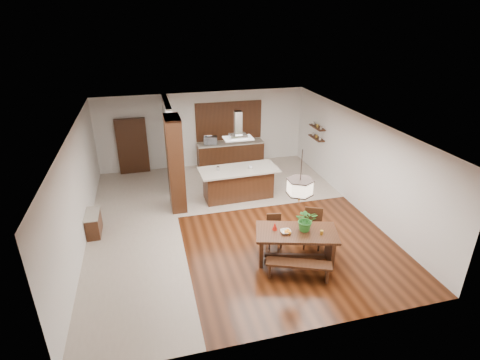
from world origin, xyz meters
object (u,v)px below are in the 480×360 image
object	(u,v)px
island_cup	(251,167)
hallway_console	(94,224)
dining_chair_left	(275,231)
dining_chair_right	(312,229)
dining_bench	(298,270)
range_hood	(238,125)
microwave	(210,141)
foliage_plant	(306,220)
kitchen_island	(238,183)
dining_table	(296,239)
fruit_bowl	(286,232)
pendant_lantern	(301,177)

from	to	relation	value
island_cup	hallway_console	bearing A→B (deg)	-167.93
dining_chair_left	dining_chair_right	world-z (taller)	dining_chair_right
dining_bench	range_hood	bearing A→B (deg)	94.25
hallway_console	microwave	xyz separation A→B (m)	(4.02, 4.00, 0.78)
foliage_plant	kitchen_island	distance (m)	3.76
kitchen_island	island_cup	bearing A→B (deg)	-20.02
range_hood	dining_chair_left	bearing A→B (deg)	-85.67
dining_table	fruit_bowl	world-z (taller)	fruit_bowl
hallway_console	pendant_lantern	size ratio (longest dim) A/B	0.67
fruit_bowl	island_cup	bearing A→B (deg)	87.82
foliage_plant	dining_chair_right	bearing A→B (deg)	46.11
dining_bench	pendant_lantern	size ratio (longest dim) A/B	1.14
hallway_console	microwave	bearing A→B (deg)	44.83
kitchen_island	fruit_bowl	bearing A→B (deg)	-88.50
island_cup	foliage_plant	bearing A→B (deg)	-84.02
pendant_lantern	foliage_plant	bearing A→B (deg)	1.49
dining_table	kitchen_island	world-z (taller)	kitchen_island
foliage_plant	fruit_bowl	xyz separation A→B (m)	(-0.50, 0.00, -0.26)
kitchen_island	range_hood	bearing A→B (deg)	87.70
dining_chair_right	pendant_lantern	bearing A→B (deg)	-120.22
kitchen_island	island_cup	distance (m)	0.68
dining_bench	dining_chair_left	distance (m)	1.40
dining_table	range_hood	bearing A→B (deg)	98.11
kitchen_island	microwave	world-z (taller)	microwave
dining_chair_left	foliage_plant	xyz separation A→B (m)	(0.52, -0.70, 0.67)
microwave	fruit_bowl	bearing A→B (deg)	-74.43
dining_chair_right	foliage_plant	bearing A→B (deg)	-108.36
dining_chair_right	range_hood	xyz separation A→B (m)	(-1.16, 3.22, 1.95)
pendant_lantern	microwave	xyz separation A→B (m)	(-0.90, 6.51, -1.15)
dining_chair_right	foliage_plant	xyz separation A→B (m)	(-0.41, -0.43, 0.58)
kitchen_island	hallway_console	bearing A→B (deg)	-167.76
dining_bench	dining_chair_left	world-z (taller)	dining_chair_left
microwave	island_cup	bearing A→B (deg)	-65.67
dining_chair_right	foliage_plant	world-z (taller)	foliage_plant
dining_chair_right	foliage_plant	size ratio (longest dim) A/B	1.81
dining_bench	fruit_bowl	world-z (taller)	fruit_bowl
fruit_bowl	island_cup	size ratio (longest dim) A/B	1.94
dining_bench	foliage_plant	size ratio (longest dim) A/B	2.60
dining_bench	microwave	world-z (taller)	microwave
kitchen_island	range_hood	world-z (taller)	range_hood
hallway_console	microwave	size ratio (longest dim) A/B	1.72
dining_bench	range_hood	world-z (taller)	range_hood
dining_chair_right	kitchen_island	bearing A→B (deg)	135.28
dining_chair_left	foliage_plant	bearing A→B (deg)	-44.30
hallway_console	fruit_bowl	world-z (taller)	fruit_bowl
dining_chair_left	pendant_lantern	bearing A→B (deg)	-58.13
pendant_lantern	island_cup	world-z (taller)	pendant_lantern
fruit_bowl	island_cup	distance (m)	3.53
foliage_plant	range_hood	bearing A→B (deg)	101.55
foliage_plant	microwave	world-z (taller)	foliage_plant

